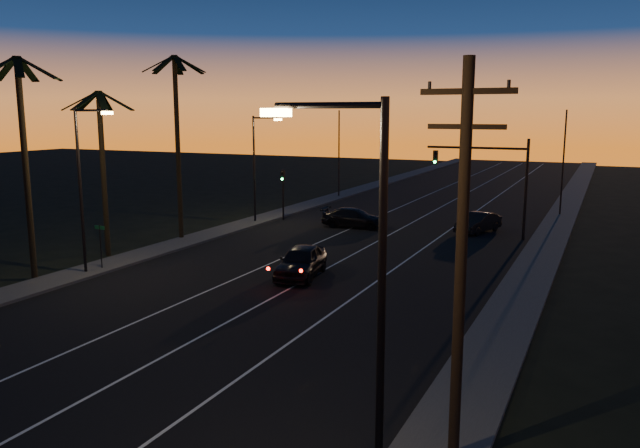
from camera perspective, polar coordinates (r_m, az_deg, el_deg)
The scene contains 21 objects.
road at distance 38.60m, azimuth 2.00°, elevation -2.93°, with size 20.00×170.00×0.01m, color black.
sidewalk_left at distance 44.09m, azimuth -11.52°, elevation -1.39°, with size 2.40×170.00×0.16m, color #333331.
sidewalk_right at distance 35.85m, azimuth 18.75°, elevation -4.37°, with size 2.40×170.00×0.16m, color #333331.
lane_stripe_left at distance 39.84m, azimuth -1.98°, elevation -2.50°, with size 0.12×160.00×0.01m, color silver.
lane_stripe_mid at distance 38.41m, azimuth 2.69°, elevation -2.98°, with size 0.12×160.00×0.01m, color silver.
lane_stripe_right at distance 37.26m, azimuth 7.68°, elevation -3.48°, with size 0.12×160.00×0.01m, color silver.
palm_near at distance 35.49m, azimuth -25.45°, elevation 6.49°, with size 4.25×4.16×11.53m.
palm_mid at distance 40.04m, azimuth -19.29°, elevation 6.03°, with size 4.25×4.16×10.03m.
palm_far at distance 43.85m, azimuth -12.93°, elevation 8.42°, with size 4.25×4.16×12.53m.
streetlight_left_near at distance 35.53m, azimuth -20.79°, elevation 3.98°, with size 2.55×0.26×9.00m.
streetlight_left_far at distance 49.74m, azimuth -5.74°, elevation 5.85°, with size 2.55×0.26×8.50m.
streetlight_right_near at distance 11.84m, azimuth 4.28°, elevation -6.54°, with size 2.55×0.26×9.00m.
street_sign at distance 36.83m, azimuth -19.44°, elevation -1.52°, with size 0.70×0.06×2.60m.
utility_pole at distance 15.32m, azimuth 12.78°, elevation -2.94°, with size 2.20×0.28×10.00m.
signal_mast at distance 45.42m, azimuth 15.43°, elevation 4.78°, with size 7.10×0.41×7.00m.
signal_post at distance 51.08m, azimuth -3.41°, elevation 3.55°, with size 0.28×0.37×4.20m.
far_pole_left at distance 65.06m, azimuth 1.74°, elevation 6.39°, with size 0.14×0.14×9.00m, color black.
far_pole_right at distance 56.90m, azimuth 21.35°, elevation 5.17°, with size 0.14×0.14×9.00m, color black.
lead_car at distance 33.55m, azimuth -1.74°, elevation -3.44°, with size 2.90×5.76×1.69m.
right_car at distance 47.51m, azimuth 14.26°, elevation 0.13°, with size 2.89×4.65×1.45m.
cross_car at distance 48.15m, azimuth 3.15°, elevation 0.57°, with size 5.23×2.48×1.47m.
Camera 1 is at (14.70, -4.62, 8.71)m, focal length 35.00 mm.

